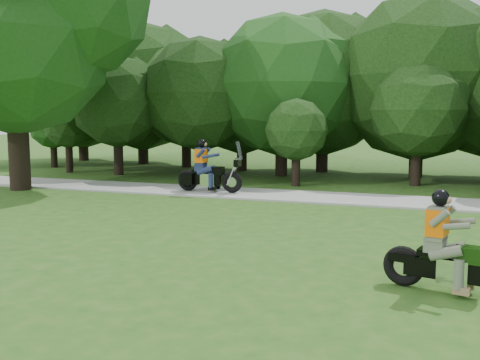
# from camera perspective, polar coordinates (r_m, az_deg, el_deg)

# --- Properties ---
(ground) EXTENTS (100.00, 100.00, 0.00)m
(ground) POSITION_cam_1_polar(r_m,az_deg,el_deg) (8.53, 2.14, -10.06)
(ground) COLOR #225117
(ground) RESTS_ON ground
(walkway) EXTENTS (60.00, 2.20, 0.06)m
(walkway) POSITION_cam_1_polar(r_m,az_deg,el_deg) (16.16, 10.73, -1.95)
(walkway) COLOR #969691
(walkway) RESTS_ON ground
(tree_line) EXTENTS (40.50, 11.69, 7.30)m
(tree_line) POSITION_cam_1_polar(r_m,az_deg,el_deg) (22.57, 16.22, 9.54)
(tree_line) COLOR black
(tree_line) RESTS_ON ground
(big_tree_west) EXTENTS (8.64, 6.56, 9.96)m
(big_tree_west) POSITION_cam_1_polar(r_m,az_deg,el_deg) (19.83, -22.50, 15.90)
(big_tree_west) COLOR black
(big_tree_west) RESTS_ON ground
(chopper_motorcycle) EXTENTS (2.04, 0.82, 1.47)m
(chopper_motorcycle) POSITION_cam_1_polar(r_m,az_deg,el_deg) (8.07, 21.39, -7.54)
(chopper_motorcycle) COLOR black
(chopper_motorcycle) RESTS_ON ground
(touring_motorcycle) EXTENTS (2.20, 0.63, 1.68)m
(touring_motorcycle) POSITION_cam_1_polar(r_m,az_deg,el_deg) (17.04, -3.70, 0.78)
(touring_motorcycle) COLOR black
(touring_motorcycle) RESTS_ON walkway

